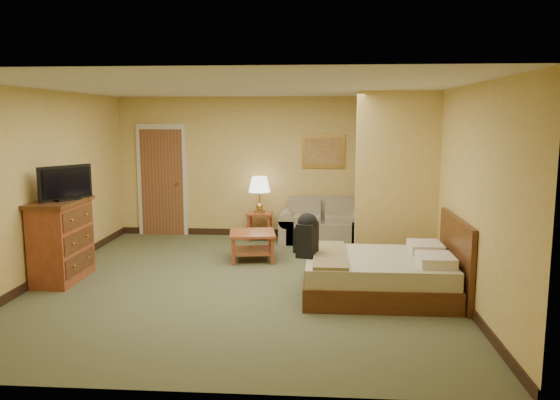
# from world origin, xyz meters

# --- Properties ---
(floor) EXTENTS (6.00, 6.00, 0.00)m
(floor) POSITION_xyz_m (0.00, 0.00, 0.00)
(floor) COLOR #4D5134
(floor) RESTS_ON ground
(ceiling) EXTENTS (6.00, 6.00, 0.00)m
(ceiling) POSITION_xyz_m (0.00, 0.00, 2.60)
(ceiling) COLOR white
(ceiling) RESTS_ON back_wall
(back_wall) EXTENTS (5.50, 0.02, 2.60)m
(back_wall) POSITION_xyz_m (0.00, 3.00, 1.30)
(back_wall) COLOR tan
(back_wall) RESTS_ON floor
(left_wall) EXTENTS (0.02, 6.00, 2.60)m
(left_wall) POSITION_xyz_m (-2.75, 0.00, 1.30)
(left_wall) COLOR tan
(left_wall) RESTS_ON floor
(right_wall) EXTENTS (0.02, 6.00, 2.60)m
(right_wall) POSITION_xyz_m (2.75, 0.00, 1.30)
(right_wall) COLOR tan
(right_wall) RESTS_ON floor
(partition) EXTENTS (1.20, 0.15, 2.60)m
(partition) POSITION_xyz_m (2.15, 0.93, 1.30)
(partition) COLOR tan
(partition) RESTS_ON floor
(door) EXTENTS (0.94, 0.16, 2.10)m
(door) POSITION_xyz_m (-1.95, 2.96, 1.03)
(door) COLOR beige
(door) RESTS_ON floor
(baseboard) EXTENTS (5.50, 0.02, 0.12)m
(baseboard) POSITION_xyz_m (0.00, 2.99, 0.06)
(baseboard) COLOR black
(baseboard) RESTS_ON floor
(loveseat) EXTENTS (1.55, 0.72, 0.78)m
(loveseat) POSITION_xyz_m (1.08, 2.57, 0.25)
(loveseat) COLOR gray
(loveseat) RESTS_ON floor
(side_table) EXTENTS (0.46, 0.46, 0.50)m
(side_table) POSITION_xyz_m (-0.07, 2.65, 0.33)
(side_table) COLOR maroon
(side_table) RESTS_ON floor
(table_lamp) EXTENTS (0.40, 0.40, 0.66)m
(table_lamp) POSITION_xyz_m (-0.07, 2.65, 1.00)
(table_lamp) COLOR #BA9644
(table_lamp) RESTS_ON side_table
(coffee_table) EXTENTS (0.79, 0.79, 0.45)m
(coffee_table) POSITION_xyz_m (-0.02, 1.19, 0.32)
(coffee_table) COLOR maroon
(coffee_table) RESTS_ON floor
(wall_picture) EXTENTS (0.79, 0.04, 0.62)m
(wall_picture) POSITION_xyz_m (1.08, 2.97, 1.60)
(wall_picture) COLOR #B78E3F
(wall_picture) RESTS_ON back_wall
(dresser) EXTENTS (0.55, 1.05, 1.12)m
(dresser) POSITION_xyz_m (-2.48, -0.08, 0.56)
(dresser) COLOR maroon
(dresser) RESTS_ON floor
(tv) EXTENTS (0.46, 0.68, 0.47)m
(tv) POSITION_xyz_m (-2.38, -0.08, 1.34)
(tv) COLOR black
(tv) RESTS_ON dresser
(bed) EXTENTS (1.90, 1.55, 1.00)m
(bed) POSITION_xyz_m (1.83, -0.40, 0.27)
(bed) COLOR #472310
(bed) RESTS_ON floor
(backpack) EXTENTS (0.29, 0.36, 0.55)m
(backpack) POSITION_xyz_m (0.87, -0.41, 0.78)
(backpack) COLOR black
(backpack) RESTS_ON bed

